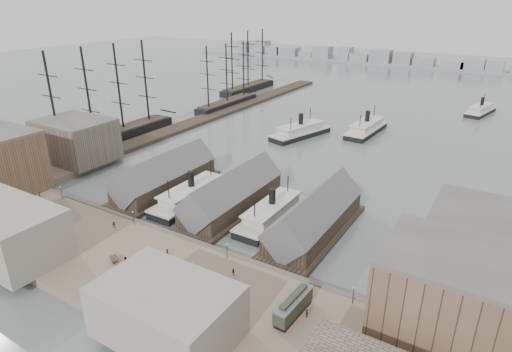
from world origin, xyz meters
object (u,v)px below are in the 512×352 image
Objects in this scene: horse_cart_left at (51,206)px; horse_cart_right at (153,292)px; ferry_docked_west at (192,195)px; tram at (293,306)px; horse_cart_center at (122,259)px.

horse_cart_left is 0.93× the size of horse_cart_right.
ferry_docked_west is 6.72× the size of horse_cart_left.
tram is at bearing -31.55° from ferry_docked_west.
tram is 2.48× the size of horse_cart_left.
horse_cart_left is (-29.36, -26.96, 0.27)m from ferry_docked_west.
horse_cart_left is 38.99m from horse_cart_center.
horse_cart_center reaches higher than horse_cart_left.
ferry_docked_west reaches higher than horse_cart_center.
tram is 2.31× the size of horse_cart_right.
horse_cart_center is (-40.83, -4.81, -1.18)m from tram.
horse_cart_center is 1.02× the size of horse_cart_right.
horse_cart_left is 53.89m from horse_cart_right.
tram is 28.34m from horse_cart_right.
ferry_docked_west is 46.13m from horse_cart_right.
ferry_docked_west reaches higher than tram.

